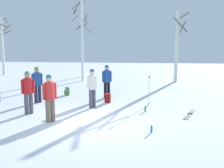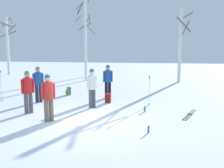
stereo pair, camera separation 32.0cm
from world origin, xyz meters
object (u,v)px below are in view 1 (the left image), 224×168
object	(u,v)px
birch_tree_0	(2,44)
person_4	(50,95)
person_3	(92,86)
birch_tree_2	(82,41)
birch_tree_3	(177,44)
ski_pair_lying_0	(190,114)
ski_poles_1	(149,90)
backpack_0	(67,91)
birch_tree_1	(82,32)
water_bottle_0	(145,109)
person_0	(28,90)
backpack_1	(108,98)
person_2	(107,79)
person_1	(37,82)
water_bottle_1	(152,129)

from	to	relation	value
birch_tree_0	person_4	bearing A→B (deg)	-55.50
person_4	person_3	bearing A→B (deg)	63.59
birch_tree_2	birch_tree_3	world-z (taller)	birch_tree_2
person_4	ski_pair_lying_0	distance (m)	5.49
ski_poles_1	backpack_0	world-z (taller)	ski_poles_1
ski_pair_lying_0	birch_tree_1	world-z (taller)	birch_tree_1
birch_tree_3	ski_poles_1	bearing A→B (deg)	-105.88
birch_tree_2	birch_tree_3	bearing A→B (deg)	2.31
backpack_0	birch_tree_1	xyz separation A→B (m)	(-0.96, 7.96, 3.55)
ski_poles_1	water_bottle_0	bearing A→B (deg)	-98.48
person_0	person_3	bearing A→B (deg)	28.11
backpack_0	birch_tree_0	xyz separation A→B (m)	(-8.51, 8.75, 2.62)
person_3	backpack_1	world-z (taller)	person_3
person_4	ski_pair_lying_0	bearing A→B (deg)	17.39
backpack_0	birch_tree_2	world-z (taller)	birch_tree_2
backpack_0	birch_tree_0	bearing A→B (deg)	134.18
ski_poles_1	backpack_1	world-z (taller)	ski_poles_1
person_2	birch_tree_2	distance (m)	6.94
backpack_1	birch_tree_3	xyz separation A→B (m)	(4.14, 7.48, 2.54)
person_0	backpack_1	bearing A→B (deg)	38.64
ski_pair_lying_0	birch_tree_0	size ratio (longest dim) A/B	0.32
birch_tree_1	birch_tree_3	bearing A→B (deg)	-15.08
backpack_0	birch_tree_1	distance (m)	8.77
person_1	water_bottle_0	bearing A→B (deg)	-12.33
person_4	backpack_1	xyz separation A→B (m)	(1.64, 3.26, -0.77)
ski_pair_lying_0	water_bottle_1	xyz separation A→B (m)	(-1.61, -2.34, 0.09)
birch_tree_2	water_bottle_1	bearing A→B (deg)	-66.85
person_0	person_2	distance (m)	4.36
birch_tree_0	birch_tree_2	distance (m)	8.67
person_1	ski_poles_1	xyz separation A→B (m)	(5.24, 0.02, -0.25)
person_1	ski_pair_lying_0	xyz separation A→B (m)	(6.84, -1.31, -0.97)
person_2	ski_poles_1	size ratio (longest dim) A/B	1.26
ski_poles_1	person_2	bearing A→B (deg)	145.41
backpack_0	birch_tree_3	world-z (taller)	birch_tree_3
ski_poles_1	water_bottle_0	xyz separation A→B (m)	(-0.17, -1.13, -0.62)
birch_tree_0	backpack_0	bearing A→B (deg)	-45.82
birch_tree_0	birch_tree_2	bearing A→B (deg)	-21.03
person_2	birch_tree_1	bearing A→B (deg)	111.07
person_1	backpack_1	bearing A→B (deg)	5.84
backpack_1	water_bottle_1	world-z (taller)	backpack_1
person_2	ski_pair_lying_0	size ratio (longest dim) A/B	1.02
person_2	birch_tree_1	size ratio (longest dim) A/B	0.23
person_3	birch_tree_3	bearing A→B (deg)	61.24
person_0	ski_poles_1	size ratio (longest dim) A/B	1.26
ski_poles_1	backpack_0	size ratio (longest dim) A/B	3.09
person_2	person_4	distance (m)	4.63
ski_poles_1	water_bottle_1	bearing A→B (deg)	-90.25
person_1	backpack_1	xyz separation A→B (m)	(3.32, 0.34, -0.77)
person_2	water_bottle_1	size ratio (longest dim) A/B	7.66
birch_tree_0	person_2	bearing A→B (deg)	-40.41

